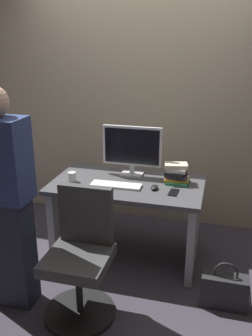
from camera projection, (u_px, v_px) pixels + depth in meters
ground_plane at (127, 254)px, 3.42m from camera, size 9.00×9.00×0.00m
wall_back at (149, 81)px, 3.71m from camera, size 6.40×0.10×3.00m
desk at (127, 207)px, 3.25m from camera, size 1.31×0.75×0.73m
office_chair at (81, 260)px, 2.59m from camera, size 0.52×0.52×0.94m
person_at_desk at (4, 200)px, 2.56m from camera, size 0.40×0.24×1.64m
monitor at (132, 148)px, 3.26m from camera, size 0.54×0.14×0.46m
keyboard at (116, 185)px, 3.09m from camera, size 0.43×0.14×0.02m
mouse at (154, 187)px, 3.03m from camera, size 0.06×0.10×0.03m
cup_near_keyboard at (72, 177)px, 3.18m from camera, size 0.07×0.07×0.09m
book_stack at (176, 174)px, 3.14m from camera, size 0.23×0.18×0.17m
cell_phone at (174, 192)px, 2.96m from camera, size 0.08×0.15×0.01m
handbag at (224, 290)px, 2.72m from camera, size 0.34×0.14×0.38m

